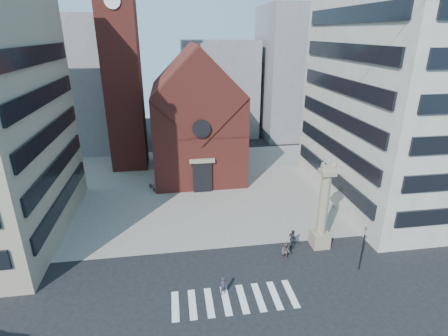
{
  "coord_description": "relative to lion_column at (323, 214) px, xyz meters",
  "views": [
    {
      "loc": [
        -3.49,
        -24.11,
        19.42
      ],
      "look_at": [
        1.42,
        8.0,
        6.68
      ],
      "focal_mm": 28.0,
      "sensor_mm": 36.0,
      "label": 1
    }
  ],
  "objects": [
    {
      "name": "ground",
      "position": [
        -10.01,
        -3.0,
        -3.46
      ],
      "size": [
        120.0,
        120.0,
        0.0
      ],
      "primitive_type": "plane",
      "color": "black",
      "rests_on": "ground"
    },
    {
      "name": "piazza",
      "position": [
        -10.01,
        16.0,
        -3.43
      ],
      "size": [
        46.0,
        30.0,
        0.05
      ],
      "primitive_type": "cube",
      "color": "gray",
      "rests_on": "ground"
    },
    {
      "name": "zebra_crossing",
      "position": [
        -9.46,
        -6.0,
        -3.45
      ],
      "size": [
        10.2,
        3.2,
        0.01
      ],
      "primitive_type": null,
      "color": "white",
      "rests_on": "ground"
    },
    {
      "name": "church",
      "position": [
        -10.01,
        22.04,
        4.53
      ],
      "size": [
        12.0,
        16.65,
        18.0
      ],
      "color": "maroon",
      "rests_on": "ground"
    },
    {
      "name": "campanile",
      "position": [
        -20.01,
        25.0,
        12.28
      ],
      "size": [
        5.5,
        5.5,
        31.2
      ],
      "color": "maroon",
      "rests_on": "ground"
    },
    {
      "name": "building_right",
      "position": [
        13.99,
        9.0,
        12.54
      ],
      "size": [
        18.0,
        22.0,
        32.0
      ],
      "primitive_type": "cube",
      "color": "beige",
      "rests_on": "ground"
    },
    {
      "name": "bg_block_left",
      "position": [
        -30.01,
        37.0,
        7.54
      ],
      "size": [
        16.0,
        14.0,
        22.0
      ],
      "primitive_type": "cube",
      "color": "gray",
      "rests_on": "ground"
    },
    {
      "name": "bg_block_mid",
      "position": [
        -4.01,
        42.0,
        5.54
      ],
      "size": [
        14.0,
        12.0,
        18.0
      ],
      "primitive_type": "cube",
      "color": "gray",
      "rests_on": "ground"
    },
    {
      "name": "bg_block_right",
      "position": [
        11.99,
        39.0,
        8.54
      ],
      "size": [
        16.0,
        14.0,
        24.0
      ],
      "primitive_type": "cube",
      "color": "gray",
      "rests_on": "ground"
    },
    {
      "name": "lion_column",
      "position": [
        0.0,
        0.0,
        0.0
      ],
      "size": [
        1.63,
        1.6,
        8.68
      ],
      "color": "gray",
      "rests_on": "ground"
    },
    {
      "name": "traffic_light",
      "position": [
        1.99,
        -4.0,
        -1.17
      ],
      "size": [
        0.13,
        0.16,
        4.3
      ],
      "color": "black",
      "rests_on": "ground"
    },
    {
      "name": "pedestrian_0",
      "position": [
        -10.19,
        -5.2,
        -2.69
      ],
      "size": [
        0.66,
        0.55,
        1.54
      ],
      "primitive_type": "imported",
      "rotation": [
        0.0,
        0.0,
        0.38
      ],
      "color": "#2E2A3A",
      "rests_on": "ground"
    },
    {
      "name": "pedestrian_1",
      "position": [
        -3.96,
        -1.64,
        -2.63
      ],
      "size": [
        1.02,
        0.98,
        1.65
      ],
      "primitive_type": "imported",
      "rotation": [
        0.0,
        0.0,
        -0.62
      ],
      "color": "brown",
      "rests_on": "ground"
    },
    {
      "name": "pedestrian_2",
      "position": [
        -2.74,
        0.0,
        -2.47
      ],
      "size": [
        0.8,
        1.24,
        1.97
      ],
      "primitive_type": "imported",
      "rotation": [
        0.0,
        0.0,
        1.87
      ],
      "color": "#2A2A32",
      "rests_on": "ground"
    },
    {
      "name": "scooter_0",
      "position": [
        -16.52,
        15.4,
        -2.92
      ],
      "size": [
        1.36,
        1.97,
        0.98
      ],
      "primitive_type": "imported",
      "rotation": [
        0.0,
        0.0,
        0.43
      ],
      "color": "black",
      "rests_on": "piazza"
    },
    {
      "name": "scooter_1",
      "position": [
        -14.78,
        15.4,
        -2.86
      ],
      "size": [
        1.21,
        1.86,
        1.09
      ],
      "primitive_type": "imported",
      "rotation": [
        0.0,
        0.0,
        0.43
      ],
      "color": "black",
      "rests_on": "piazza"
    },
    {
      "name": "scooter_2",
      "position": [
        -13.03,
        15.4,
        -2.92
      ],
      "size": [
        1.36,
        1.97,
        0.98
      ],
      "primitive_type": "imported",
      "rotation": [
        0.0,
        0.0,
        0.43
      ],
      "color": "black",
      "rests_on": "piazza"
    },
    {
      "name": "scooter_3",
      "position": [
        -11.28,
        15.4,
        -2.86
      ],
      "size": [
        1.21,
        1.86,
        1.09
      ],
      "primitive_type": "imported",
      "rotation": [
        0.0,
        0.0,
        0.43
      ],
      "color": "black",
      "rests_on": "piazza"
    },
    {
      "name": "scooter_4",
      "position": [
        -9.54,
        15.4,
        -2.92
      ],
      "size": [
        1.36,
        1.97,
        0.98
      ],
      "primitive_type": "imported",
      "rotation": [
        0.0,
        0.0,
        0.43
      ],
      "color": "black",
      "rests_on": "piazza"
    },
    {
      "name": "scooter_5",
      "position": [
        -7.79,
        15.4,
        -2.86
      ],
      "size": [
        1.21,
        1.86,
        1.09
      ],
      "primitive_type": "imported",
      "rotation": [
        0.0,
        0.0,
        0.43
      ],
      "color": "black",
      "rests_on": "piazza"
    },
    {
      "name": "scooter_6",
      "position": [
        -6.04,
        15.4,
        -2.92
      ],
      "size": [
        1.36,
        1.97,
        0.98
      ],
      "primitive_type": "imported",
      "rotation": [
        0.0,
        0.0,
        0.43
      ],
      "color": "black",
      "rests_on": "piazza"
    }
  ]
}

